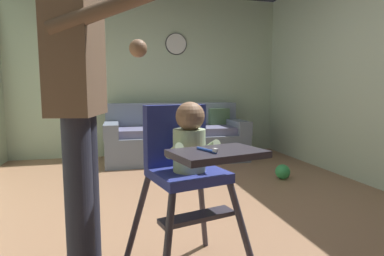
{
  "coord_description": "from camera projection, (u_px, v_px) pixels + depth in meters",
  "views": [
    {
      "loc": [
        -0.52,
        -2.28,
        1.03
      ],
      "look_at": [
        -0.1,
        -0.55,
        0.82
      ],
      "focal_mm": 28.54,
      "sensor_mm": 36.0,
      "label": 1
    }
  ],
  "objects": [
    {
      "name": "wall_clock",
      "position": [
        176.0,
        44.0,
        4.99
      ],
      "size": [
        0.35,
        0.04,
        0.35
      ],
      "color": "white"
    },
    {
      "name": "wall_far",
      "position": [
        150.0,
        76.0,
        4.99
      ],
      "size": [
        5.12,
        0.06,
        2.6
      ],
      "primitive_type": "cube",
      "color": "beige",
      "rests_on": "ground"
    },
    {
      "name": "couch",
      "position": [
        176.0,
        138.0,
        4.68
      ],
      "size": [
        2.1,
        0.86,
        0.86
      ],
      "rotation": [
        0.0,
        0.0,
        -1.57
      ],
      "color": "slate",
      "rests_on": "ground"
    },
    {
      "name": "high_chair",
      "position": [
        187.0,
        157.0,
        1.61
      ],
      "size": [
        0.73,
        0.82,
        0.99
      ],
      "rotation": [
        0.0,
        0.0,
        -1.32
      ],
      "color": "#35303B",
      "rests_on": "ground"
    },
    {
      "name": "adult_standing",
      "position": [
        80.0,
        104.0,
        1.55
      ],
      "size": [
        0.51,
        0.56,
        1.71
      ],
      "rotation": [
        0.0,
        0.0,
        -0.18
      ],
      "color": "#282A39",
      "rests_on": "ground"
    },
    {
      "name": "ground",
      "position": [
        188.0,
        227.0,
        2.45
      ],
      "size": [
        5.92,
        7.12,
        0.1
      ],
      "primitive_type": "cube",
      "color": "#9E7355"
    },
    {
      "name": "toy_ball",
      "position": [
        283.0,
        172.0,
        3.64
      ],
      "size": [
        0.18,
        0.18,
        0.18
      ],
      "primitive_type": "sphere",
      "color": "green",
      "rests_on": "ground"
    }
  ]
}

